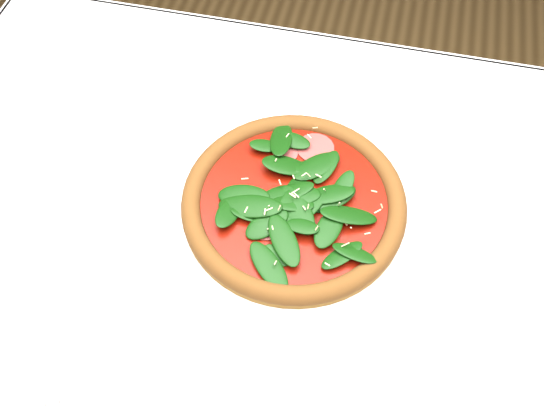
# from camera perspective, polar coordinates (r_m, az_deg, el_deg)

# --- Properties ---
(ground) EXTENTS (6.00, 6.00, 0.00)m
(ground) POSITION_cam_1_polar(r_m,az_deg,el_deg) (1.50, 1.31, -17.87)
(ground) COLOR brown
(ground) RESTS_ON ground
(dining_table) EXTENTS (1.21, 0.81, 0.75)m
(dining_table) POSITION_cam_1_polar(r_m,az_deg,el_deg) (0.90, 2.10, -6.32)
(dining_table) COLOR white
(dining_table) RESTS_ON ground
(plate) EXTENTS (0.35, 0.35, 0.01)m
(plate) POSITION_cam_1_polar(r_m,az_deg,el_deg) (0.82, 2.03, -0.43)
(plate) COLOR white
(plate) RESTS_ON dining_table
(pizza) EXTENTS (0.39, 0.39, 0.04)m
(pizza) POSITION_cam_1_polar(r_m,az_deg,el_deg) (0.81, 2.07, 0.35)
(pizza) COLOR #9A6725
(pizza) RESTS_ON plate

